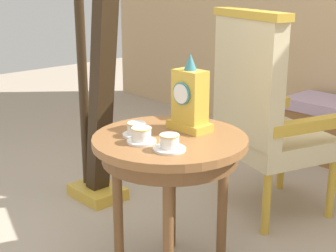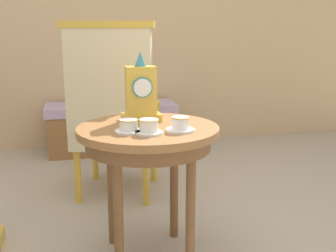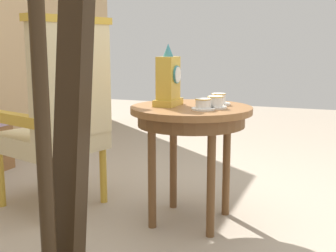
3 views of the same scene
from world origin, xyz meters
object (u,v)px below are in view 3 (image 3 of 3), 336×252
Objects in this scene: side_table at (191,121)px; teacup_center at (219,100)px; armchair at (60,112)px; harp at (65,124)px; teacup_right at (215,103)px; teacup_left at (203,105)px; mantel_clock at (168,81)px.

teacup_center reaches higher than side_table.
armchair reaches higher than teacup_center.
harp is at bearing 160.50° from teacup_center.
harp reaches higher than side_table.
harp is (-0.77, -0.56, 0.09)m from armchair.
teacup_center is at bearing -76.77° from armchair.
harp is (-0.83, 0.37, 0.00)m from teacup_right.
teacup_right is 0.94× the size of teacup_center.
teacup_left reaches higher than side_table.
teacup_left is at bearing -23.31° from harp.
armchair reaches higher than teacup_right.
teacup_left is 0.93× the size of teacup_center.
teacup_left is at bearing 174.37° from teacup_center.
mantel_clock is (-0.14, 0.25, 0.11)m from teacup_center.
teacup_right is (0.08, -0.04, 0.00)m from teacup_left.
teacup_right is at bearing -27.27° from teacup_left.
teacup_center is 0.08× the size of harp.
armchair is at bearing 94.21° from teacup_right.
mantel_clock is (-0.01, 0.13, 0.22)m from side_table.
teacup_left is 0.36× the size of mantel_clock.
teacup_right is 0.07× the size of harp.
armchair is at bearing 89.07° from teacup_left.
teacup_center is (0.12, -0.12, 0.11)m from side_table.
side_table is 0.79m from armchair.
teacup_right and teacup_center have the same top height.
teacup_center is (0.23, -0.02, 0.00)m from teacup_left.
side_table is 5.48× the size of teacup_left.
armchair is at bearing 96.43° from side_table.
side_table is 0.18m from teacup_right.
mantel_clock is (0.09, 0.23, 0.11)m from teacup_left.
teacup_center is at bearing -19.50° from harp.
teacup_right is at bearing -91.89° from mantel_clock.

